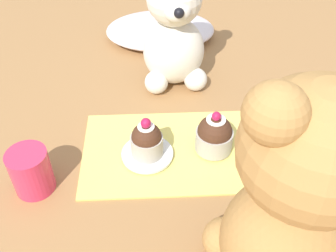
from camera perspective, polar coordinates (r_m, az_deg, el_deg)
ground_plane at (r=0.63m, az=0.00°, el=-3.75°), size 4.00×4.00×0.00m
knitted_placemat at (r=0.63m, az=0.00°, el=-3.56°), size 0.27×0.18×0.01m
tulle_cloth at (r=0.91m, az=-1.36°, el=13.78°), size 0.24×0.18×0.04m
teddy_bear_cream at (r=0.73m, az=0.90°, el=13.30°), size 0.12×0.12×0.22m
teddy_bear_tan at (r=0.41m, az=17.82°, el=-9.62°), size 0.17×0.16×0.29m
cupcake_near_cream_bear at (r=0.62m, az=6.71°, el=-1.13°), size 0.06×0.06×0.07m
saucer_plate at (r=0.62m, az=-3.01°, el=-4.05°), size 0.08×0.08×0.01m
cupcake_near_tan_bear at (r=0.60m, az=-3.11°, el=-2.11°), size 0.05×0.05×0.07m
juice_glass at (r=0.59m, az=-19.26°, el=-6.20°), size 0.06×0.06×0.07m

